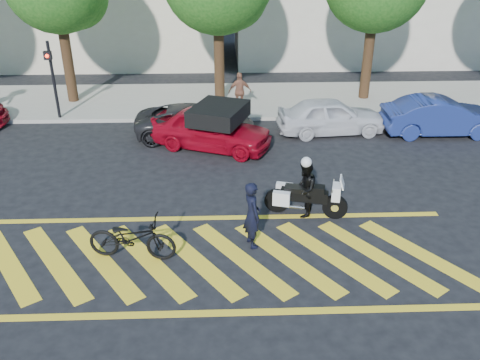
{
  "coord_description": "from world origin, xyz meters",
  "views": [
    {
      "loc": [
        0.12,
        -9.99,
        7.15
      ],
      "look_at": [
        0.55,
        2.09,
        1.05
      ],
      "focal_mm": 38.0,
      "sensor_mm": 36.0,
      "label": 1
    }
  ],
  "objects_px": {
    "officer_bike": "(252,215)",
    "red_convertible": "(211,129)",
    "police_motorcycle": "(305,197)",
    "parked_mid_right": "(331,116)",
    "parked_mid_left": "(195,122)",
    "parked_right": "(440,116)",
    "bicycle": "(132,238)",
    "officer_moto": "(305,189)"
  },
  "relations": [
    {
      "from": "bicycle",
      "to": "parked_right",
      "type": "relative_size",
      "value": 0.49
    },
    {
      "from": "officer_bike",
      "to": "bicycle",
      "type": "bearing_deg",
      "value": 80.76
    },
    {
      "from": "bicycle",
      "to": "police_motorcycle",
      "type": "height_order",
      "value": "bicycle"
    },
    {
      "from": "officer_bike",
      "to": "police_motorcycle",
      "type": "height_order",
      "value": "officer_bike"
    },
    {
      "from": "officer_moto",
      "to": "parked_right",
      "type": "xyz_separation_m",
      "value": [
        6.0,
        5.8,
        -0.09
      ]
    },
    {
      "from": "officer_bike",
      "to": "officer_moto",
      "type": "relative_size",
      "value": 1.08
    },
    {
      "from": "bicycle",
      "to": "parked_mid_right",
      "type": "relative_size",
      "value": 0.52
    },
    {
      "from": "police_motorcycle",
      "to": "parked_mid_left",
      "type": "height_order",
      "value": "parked_mid_left"
    },
    {
      "from": "bicycle",
      "to": "red_convertible",
      "type": "bearing_deg",
      "value": -6.6
    },
    {
      "from": "red_convertible",
      "to": "parked_mid_left",
      "type": "height_order",
      "value": "red_convertible"
    },
    {
      "from": "police_motorcycle",
      "to": "officer_bike",
      "type": "bearing_deg",
      "value": -121.83
    },
    {
      "from": "red_convertible",
      "to": "parked_mid_right",
      "type": "bearing_deg",
      "value": -51.91
    },
    {
      "from": "police_motorcycle",
      "to": "bicycle",
      "type": "bearing_deg",
      "value": -141.95
    },
    {
      "from": "officer_bike",
      "to": "parked_mid_right",
      "type": "xyz_separation_m",
      "value": [
        3.41,
        7.48,
        -0.18
      ]
    },
    {
      "from": "red_convertible",
      "to": "parked_right",
      "type": "xyz_separation_m",
      "value": [
        8.58,
        1.03,
        -0.02
      ]
    },
    {
      "from": "police_motorcycle",
      "to": "parked_mid_right",
      "type": "bearing_deg",
      "value": 87.63
    },
    {
      "from": "parked_mid_left",
      "to": "bicycle",
      "type": "bearing_deg",
      "value": 171.13
    },
    {
      "from": "police_motorcycle",
      "to": "parked_mid_right",
      "type": "distance_m",
      "value": 6.35
    },
    {
      "from": "officer_bike",
      "to": "red_convertible",
      "type": "distance_m",
      "value": 6.27
    },
    {
      "from": "red_convertible",
      "to": "parked_mid_right",
      "type": "distance_m",
      "value": 4.68
    },
    {
      "from": "officer_bike",
      "to": "parked_mid_left",
      "type": "distance_m",
      "value": 7.41
    },
    {
      "from": "police_motorcycle",
      "to": "red_convertible",
      "type": "bearing_deg",
      "value": 133.65
    },
    {
      "from": "parked_right",
      "to": "parked_mid_right",
      "type": "bearing_deg",
      "value": 86.38
    },
    {
      "from": "parked_mid_right",
      "to": "officer_bike",
      "type": "bearing_deg",
      "value": 150.54
    },
    {
      "from": "parked_mid_left",
      "to": "parked_mid_right",
      "type": "bearing_deg",
      "value": -87.2
    },
    {
      "from": "parked_mid_left",
      "to": "police_motorcycle",
      "type": "bearing_deg",
      "value": -151.25
    },
    {
      "from": "bicycle",
      "to": "parked_mid_left",
      "type": "distance_m",
      "value": 7.74
    },
    {
      "from": "parked_mid_left",
      "to": "red_convertible",
      "type": "bearing_deg",
      "value": -149.95
    },
    {
      "from": "red_convertible",
      "to": "parked_mid_left",
      "type": "relative_size",
      "value": 0.97
    },
    {
      "from": "red_convertible",
      "to": "bicycle",
      "type": "bearing_deg",
      "value": -173.05
    },
    {
      "from": "bicycle",
      "to": "officer_moto",
      "type": "xyz_separation_m",
      "value": [
        4.35,
        1.85,
        0.24
      ]
    },
    {
      "from": "officer_moto",
      "to": "parked_mid_right",
      "type": "relative_size",
      "value": 0.4
    },
    {
      "from": "bicycle",
      "to": "parked_mid_right",
      "type": "xyz_separation_m",
      "value": [
        6.26,
        7.92,
        0.13
      ]
    },
    {
      "from": "officer_bike",
      "to": "officer_moto",
      "type": "height_order",
      "value": "officer_bike"
    },
    {
      "from": "red_convertible",
      "to": "parked_right",
      "type": "bearing_deg",
      "value": -61.2
    },
    {
      "from": "officer_moto",
      "to": "parked_mid_left",
      "type": "relative_size",
      "value": 0.36
    },
    {
      "from": "officer_bike",
      "to": "bicycle",
      "type": "distance_m",
      "value": 2.91
    },
    {
      "from": "police_motorcycle",
      "to": "officer_moto",
      "type": "height_order",
      "value": "officer_moto"
    },
    {
      "from": "parked_mid_right",
      "to": "parked_right",
      "type": "xyz_separation_m",
      "value": [
        4.09,
        -0.27,
        0.02
      ]
    },
    {
      "from": "officer_moto",
      "to": "parked_right",
      "type": "relative_size",
      "value": 0.37
    },
    {
      "from": "bicycle",
      "to": "police_motorcycle",
      "type": "distance_m",
      "value": 4.75
    },
    {
      "from": "officer_bike",
      "to": "parked_mid_right",
      "type": "height_order",
      "value": "officer_bike"
    }
  ]
}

